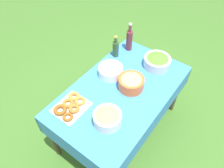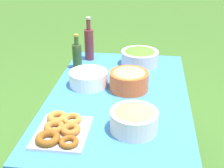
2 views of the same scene
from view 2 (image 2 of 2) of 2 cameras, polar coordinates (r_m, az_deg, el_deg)
picnic_table at (r=1.97m, az=1.20°, el=-4.42°), size 1.42×0.85×0.73m
salad_bowl at (r=2.36m, az=5.10°, el=5.08°), size 0.28×0.28×0.13m
pasta_bowl at (r=1.96m, az=3.13°, el=0.95°), size 0.25×0.25×0.14m
donut_platter at (r=1.58m, az=-9.30°, el=-8.27°), size 0.33×0.26×0.05m
plate_stack at (r=2.03m, az=-4.31°, el=1.01°), size 0.25×0.25×0.10m
olive_oil_bottle at (r=2.28m, az=-6.40°, el=5.27°), size 0.07×0.07×0.26m
wine_bottle at (r=2.43m, az=-4.22°, el=7.46°), size 0.07×0.07×0.33m
bread_bowl at (r=1.57m, az=4.05°, el=-6.32°), size 0.24×0.24×0.13m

